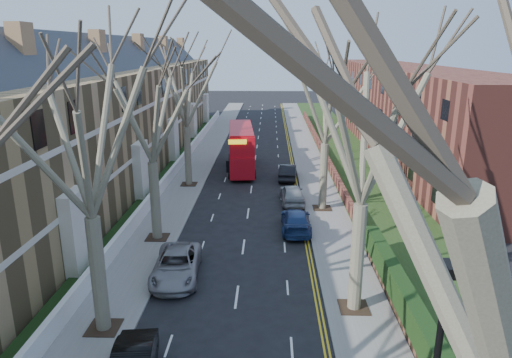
{
  "coord_description": "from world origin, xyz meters",
  "views": [
    {
      "loc": [
        1.6,
        -11.38,
        12.15
      ],
      "look_at": [
        0.59,
        21.56,
        2.55
      ],
      "focal_mm": 32.0,
      "sensor_mm": 36.0,
      "label": 1
    }
  ],
  "objects": [
    {
      "name": "pavement_right",
      "position": [
        6.0,
        39.0,
        0.06
      ],
      "size": [
        3.0,
        102.0,
        0.12
      ],
      "primitive_type": "cube",
      "color": "slate",
      "rests_on": "ground"
    },
    {
      "name": "tree_right_mid",
      "position": [
        5.7,
        8.0,
        9.56
      ],
      "size": [
        10.5,
        10.5,
        14.71
      ],
      "color": "#655E48",
      "rests_on": "ground"
    },
    {
      "name": "tree_left_dist",
      "position": [
        -5.7,
        28.0,
        9.56
      ],
      "size": [
        10.5,
        10.5,
        14.71
      ],
      "color": "#655E48",
      "rests_on": "ground"
    },
    {
      "name": "pavement_left",
      "position": [
        -6.0,
        39.0,
        0.06
      ],
      "size": [
        3.0,
        102.0,
        0.12
      ],
      "primitive_type": "cube",
      "color": "slate",
      "rests_on": "ground"
    },
    {
      "name": "car_left_far",
      "position": [
        -3.41,
        10.93,
        0.73
      ],
      "size": [
        2.75,
        5.39,
        1.46
      ],
      "primitive_type": "imported",
      "rotation": [
        0.0,
        0.0,
        0.06
      ],
      "color": "gray",
      "rests_on": "ground"
    },
    {
      "name": "double_decker_bus",
      "position": [
        -1.29,
        33.73,
        2.11
      ],
      "size": [
        3.24,
        10.4,
        4.31
      ],
      "rotation": [
        0.0,
        0.0,
        3.22
      ],
      "color": "#AE0C17",
      "rests_on": "ground"
    },
    {
      "name": "tree_left_mid",
      "position": [
        -5.7,
        6.0,
        9.56
      ],
      "size": [
        10.5,
        10.5,
        14.71
      ],
      "color": "#655E48",
      "rests_on": "ground"
    },
    {
      "name": "flats_right",
      "position": [
        17.46,
        43.0,
        4.98
      ],
      "size": [
        13.97,
        54.0,
        10.0
      ],
      "color": "brown",
      "rests_on": "ground"
    },
    {
      "name": "tree_left_far",
      "position": [
        -5.7,
        16.0,
        9.24
      ],
      "size": [
        10.15,
        10.15,
        14.22
      ],
      "color": "#655E48",
      "rests_on": "ground"
    },
    {
      "name": "tree_right_far",
      "position": [
        5.7,
        22.0,
        9.24
      ],
      "size": [
        10.15,
        10.15,
        14.22
      ],
      "color": "#655E48",
      "rests_on": "ground"
    },
    {
      "name": "front_wall_left",
      "position": [
        -7.65,
        31.0,
        0.62
      ],
      "size": [
        0.3,
        78.0,
        1.0
      ],
      "color": "white",
      "rests_on": "ground"
    },
    {
      "name": "car_right_far",
      "position": [
        3.33,
        30.35,
        0.73
      ],
      "size": [
        1.87,
        4.56,
        1.47
      ],
      "primitive_type": "imported",
      "rotation": [
        0.0,
        0.0,
        3.07
      ],
      "color": "black",
      "rests_on": "ground"
    },
    {
      "name": "grass_verge_right",
      "position": [
        10.5,
        39.0,
        0.15
      ],
      "size": [
        6.0,
        102.0,
        0.06
      ],
      "color": "#213A15",
      "rests_on": "ground"
    },
    {
      "name": "terrace_left",
      "position": [
        -13.65,
        31.0,
        5.53
      ],
      "size": [
        9.7,
        78.0,
        13.6
      ],
      "color": "olive",
      "rests_on": "ground"
    },
    {
      "name": "car_right_mid",
      "position": [
        3.42,
        23.48,
        0.77
      ],
      "size": [
        2.1,
        4.62,
        1.54
      ],
      "primitive_type": "imported",
      "rotation": [
        0.0,
        0.0,
        3.2
      ],
      "color": "#92969A",
      "rests_on": "ground"
    },
    {
      "name": "car_right_near",
      "position": [
        3.44,
        17.82,
        0.71
      ],
      "size": [
        2.0,
        4.88,
        1.41
      ],
      "primitive_type": "imported",
      "rotation": [
        0.0,
        0.0,
        3.14
      ],
      "color": "navy",
      "rests_on": "ground"
    }
  ]
}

